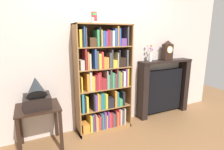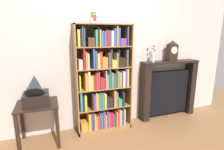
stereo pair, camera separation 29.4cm
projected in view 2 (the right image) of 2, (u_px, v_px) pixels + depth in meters
name	position (u px, v px, depth m)	size (l,w,h in m)	color
ground_plane	(106.00, 132.00, 2.99)	(8.02, 6.40, 0.02)	brown
wall_back	(108.00, 52.00, 3.05)	(5.02, 0.08, 2.60)	beige
bookshelf	(103.00, 83.00, 2.92)	(0.91, 0.31, 1.76)	olive
cup_stack	(94.00, 18.00, 2.64)	(0.09, 0.09, 0.16)	white
side_table_left	(38.00, 113.00, 2.58)	(0.57, 0.51, 0.63)	black
gramophone	(36.00, 92.00, 2.46)	(0.34, 0.46, 0.50)	black
fireplace_mantel	(168.00, 89.00, 3.47)	(1.15, 0.23, 1.11)	black
mantel_clock	(172.00, 51.00, 3.29)	(0.19, 0.13, 0.38)	black
flower_vase	(153.00, 54.00, 3.18)	(0.12, 0.13, 0.32)	silver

